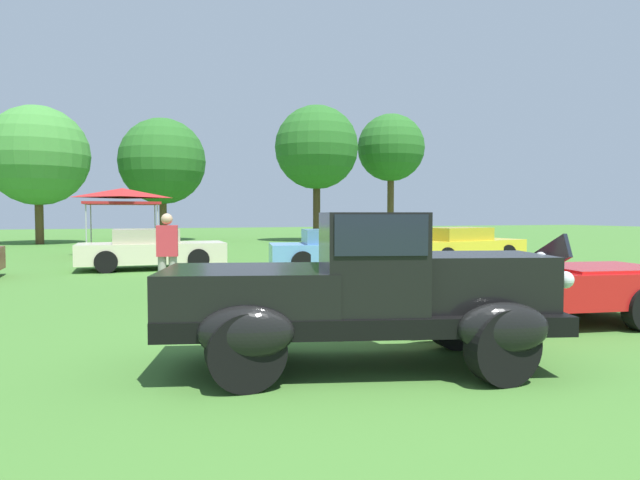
{
  "coord_description": "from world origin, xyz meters",
  "views": [
    {
      "loc": [
        -2.43,
        -5.42,
        1.69
      ],
      "look_at": [
        0.48,
        3.01,
        1.26
      ],
      "focal_mm": 30.7,
      "sensor_mm": 36.0,
      "label": 1
    }
  ],
  "objects_px": {
    "neighbor_convertible": "(537,286)",
    "show_car_yellow": "(460,246)",
    "spectator_far_side": "(167,253)",
    "feature_pickup_truck": "(362,289)",
    "spectator_by_row": "(347,251)",
    "show_car_cream": "(151,249)",
    "canopy_tent_left_field": "(123,195)",
    "show_car_skyblue": "(339,250)"
  },
  "relations": [
    {
      "from": "show_car_skyblue",
      "to": "show_car_cream",
      "type": "bearing_deg",
      "value": 157.35
    },
    {
      "from": "neighbor_convertible",
      "to": "show_car_cream",
      "type": "bearing_deg",
      "value": 116.76
    },
    {
      "from": "feature_pickup_truck",
      "to": "show_car_yellow",
      "type": "bearing_deg",
      "value": 52.04
    },
    {
      "from": "spectator_by_row",
      "to": "spectator_far_side",
      "type": "relative_size",
      "value": 1.0
    },
    {
      "from": "show_car_yellow",
      "to": "spectator_far_side",
      "type": "relative_size",
      "value": 2.84
    },
    {
      "from": "canopy_tent_left_field",
      "to": "show_car_cream",
      "type": "bearing_deg",
      "value": -81.89
    },
    {
      "from": "spectator_by_row",
      "to": "canopy_tent_left_field",
      "type": "distance_m",
      "value": 13.74
    },
    {
      "from": "neighbor_convertible",
      "to": "spectator_by_row",
      "type": "relative_size",
      "value": 2.68
    },
    {
      "from": "neighbor_convertible",
      "to": "show_car_skyblue",
      "type": "height_order",
      "value": "neighbor_convertible"
    },
    {
      "from": "feature_pickup_truck",
      "to": "show_car_yellow",
      "type": "height_order",
      "value": "feature_pickup_truck"
    },
    {
      "from": "show_car_skyblue",
      "to": "spectator_far_side",
      "type": "height_order",
      "value": "spectator_far_side"
    },
    {
      "from": "neighbor_convertible",
      "to": "show_car_yellow",
      "type": "distance_m",
      "value": 10.12
    },
    {
      "from": "canopy_tent_left_field",
      "to": "spectator_by_row",
      "type": "bearing_deg",
      "value": -70.57
    },
    {
      "from": "show_car_cream",
      "to": "canopy_tent_left_field",
      "type": "relative_size",
      "value": 1.5
    },
    {
      "from": "spectator_far_side",
      "to": "show_car_yellow",
      "type": "bearing_deg",
      "value": 26.31
    },
    {
      "from": "feature_pickup_truck",
      "to": "neighbor_convertible",
      "type": "xyz_separation_m",
      "value": [
        3.47,
        1.32,
        -0.29
      ]
    },
    {
      "from": "spectator_far_side",
      "to": "canopy_tent_left_field",
      "type": "xyz_separation_m",
      "value": [
        -0.97,
        12.45,
        1.51
      ]
    },
    {
      "from": "show_car_cream",
      "to": "spectator_far_side",
      "type": "xyz_separation_m",
      "value": [
        0.1,
        -6.33,
        0.31
      ]
    },
    {
      "from": "feature_pickup_truck",
      "to": "canopy_tent_left_field",
      "type": "height_order",
      "value": "canopy_tent_left_field"
    },
    {
      "from": "feature_pickup_truck",
      "to": "show_car_skyblue",
      "type": "bearing_deg",
      "value": 70.38
    },
    {
      "from": "neighbor_convertible",
      "to": "canopy_tent_left_field",
      "type": "xyz_separation_m",
      "value": [
        -6.17,
        16.63,
        1.84
      ]
    },
    {
      "from": "spectator_far_side",
      "to": "show_car_cream",
      "type": "bearing_deg",
      "value": 90.91
    },
    {
      "from": "feature_pickup_truck",
      "to": "show_car_cream",
      "type": "xyz_separation_m",
      "value": [
        -1.83,
        11.83,
        -0.26
      ]
    },
    {
      "from": "show_car_cream",
      "to": "feature_pickup_truck",
      "type": "bearing_deg",
      "value": -81.22
    },
    {
      "from": "spectator_far_side",
      "to": "spectator_by_row",
      "type": "bearing_deg",
      "value": -6.87
    },
    {
      "from": "show_car_skyblue",
      "to": "show_car_yellow",
      "type": "xyz_separation_m",
      "value": [
        4.63,
        0.7,
        0.0
      ]
    },
    {
      "from": "show_car_skyblue",
      "to": "spectator_far_side",
      "type": "xyz_separation_m",
      "value": [
        -5.16,
        -4.14,
        0.31
      ]
    },
    {
      "from": "neighbor_convertible",
      "to": "spectator_far_side",
      "type": "bearing_deg",
      "value": 141.22
    },
    {
      "from": "show_car_cream",
      "to": "canopy_tent_left_field",
      "type": "bearing_deg",
      "value": 98.11
    },
    {
      "from": "neighbor_convertible",
      "to": "show_car_cream",
      "type": "xyz_separation_m",
      "value": [
        -5.3,
        10.51,
        0.02
      ]
    },
    {
      "from": "show_car_skyblue",
      "to": "canopy_tent_left_field",
      "type": "relative_size",
      "value": 1.53
    },
    {
      "from": "show_car_yellow",
      "to": "canopy_tent_left_field",
      "type": "relative_size",
      "value": 1.68
    },
    {
      "from": "show_car_cream",
      "to": "spectator_far_side",
      "type": "height_order",
      "value": "spectator_far_side"
    },
    {
      "from": "spectator_far_side",
      "to": "canopy_tent_left_field",
      "type": "height_order",
      "value": "canopy_tent_left_field"
    },
    {
      "from": "feature_pickup_truck",
      "to": "neighbor_convertible",
      "type": "relative_size",
      "value": 0.98
    },
    {
      "from": "neighbor_convertible",
      "to": "show_car_cream",
      "type": "distance_m",
      "value": 11.77
    },
    {
      "from": "show_car_yellow",
      "to": "canopy_tent_left_field",
      "type": "height_order",
      "value": "canopy_tent_left_field"
    },
    {
      "from": "feature_pickup_truck",
      "to": "show_car_yellow",
      "type": "distance_m",
      "value": 13.12
    },
    {
      "from": "show_car_yellow",
      "to": "spectator_by_row",
      "type": "distance_m",
      "value": 8.16
    },
    {
      "from": "neighbor_convertible",
      "to": "canopy_tent_left_field",
      "type": "bearing_deg",
      "value": 110.36
    },
    {
      "from": "spectator_by_row",
      "to": "feature_pickup_truck",
      "type": "bearing_deg",
      "value": -110.0
    },
    {
      "from": "show_car_skyblue",
      "to": "canopy_tent_left_field",
      "type": "bearing_deg",
      "value": 126.43
    }
  ]
}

